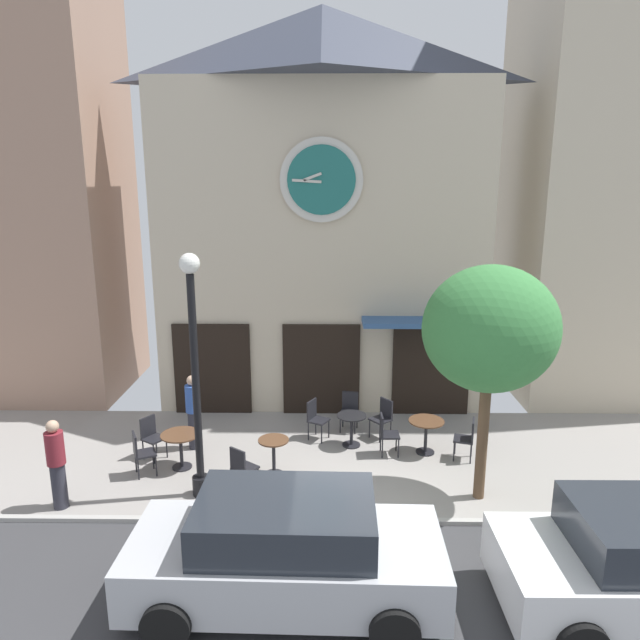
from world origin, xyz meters
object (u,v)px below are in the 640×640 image
object	(u,v)px
cafe_table_rightmost	(352,425)
cafe_chair_near_lamp	(349,408)
street_tree	(490,330)
cafe_table_center_left	(426,429)
cafe_chair_outer	(386,431)
cafe_chair_near_tree	(141,451)
pedestrian_maroon	(57,463)
cafe_chair_left_end	(468,436)
cafe_table_near_curb	(181,443)
street_lamp	(195,378)
cafe_chair_facing_wall	(151,434)
cafe_chair_facing_street	(242,466)
cafe_chair_under_awning	(383,415)
parked_car_silver	(286,551)
cafe_table_leftmost	(274,452)
cafe_chair_corner	(315,416)

from	to	relation	value
cafe_table_rightmost	cafe_chair_near_lamp	distance (m)	0.87
street_tree	cafe_chair_near_lamp	size ratio (longest dim) A/B	4.82
cafe_table_rightmost	cafe_table_center_left	size ratio (longest dim) A/B	0.95
cafe_chair_outer	cafe_chair_near_tree	distance (m)	5.02
cafe_table_rightmost	pedestrian_maroon	distance (m)	5.90
cafe_chair_outer	street_tree	bearing A→B (deg)	-47.13
cafe_chair_near_lamp	cafe_chair_left_end	bearing A→B (deg)	-31.77
street_tree	cafe_table_near_curb	bearing A→B (deg)	169.79
cafe_chair_near_lamp	street_tree	bearing A→B (deg)	-52.40
street_lamp	cafe_table_rightmost	size ratio (longest dim) A/B	6.29
cafe_table_rightmost	cafe_chair_facing_wall	xyz separation A→B (m)	(-4.23, -0.62, 0.04)
cafe_chair_facing_street	cafe_chair_under_awning	bearing A→B (deg)	40.15
cafe_table_center_left	parked_car_silver	world-z (taller)	parked_car_silver
cafe_table_leftmost	cafe_chair_near_lamp	size ratio (longest dim) A/B	0.85
cafe_table_rightmost	cafe_chair_outer	world-z (taller)	cafe_chair_outer
cafe_chair_outer	cafe_chair_near_lamp	world-z (taller)	same
cafe_table_center_left	cafe_chair_facing_wall	bearing A→B (deg)	-177.02
cafe_table_center_left	cafe_chair_facing_wall	distance (m)	5.82
street_lamp	cafe_chair_facing_street	world-z (taller)	street_lamp
pedestrian_maroon	cafe_chair_under_awning	bearing A→B (deg)	26.33
street_tree	pedestrian_maroon	bearing A→B (deg)	-176.63
street_tree	pedestrian_maroon	size ratio (longest dim) A/B	2.60
cafe_chair_facing_street	parked_car_silver	xyz separation A→B (m)	(1.03, -2.86, 0.23)
pedestrian_maroon	cafe_chair_facing_street	bearing A→B (deg)	10.27
cafe_table_near_curb	cafe_table_rightmost	xyz separation A→B (m)	(3.50, 1.06, -0.07)
cafe_chair_outer	cafe_chair_near_lamp	distance (m)	1.48
pedestrian_maroon	cafe_table_rightmost	bearing A→B (deg)	25.65
street_lamp	cafe_chair_under_awning	world-z (taller)	street_lamp
cafe_table_leftmost	cafe_chair_outer	size ratio (longest dim) A/B	0.85
pedestrian_maroon	cafe_table_center_left	bearing A→B (deg)	17.92
cafe_table_leftmost	cafe_chair_corner	bearing A→B (deg)	65.24
cafe_table_rightmost	cafe_chair_near_lamp	xyz separation A→B (m)	(-0.02, 0.87, 0.04)
cafe_table_near_curb	cafe_chair_left_end	size ratio (longest dim) A/B	0.87
street_lamp	cafe_table_leftmost	bearing A→B (deg)	29.64
cafe_chair_outer	cafe_chair_facing_wall	bearing A→B (deg)	-177.64
cafe_chair_facing_street	cafe_chair_near_tree	bearing A→B (deg)	164.04
cafe_table_leftmost	cafe_chair_left_end	world-z (taller)	cafe_chair_left_end
cafe_table_center_left	street_tree	bearing A→B (deg)	-68.66
cafe_table_center_left	cafe_chair_facing_wall	world-z (taller)	cafe_chair_facing_wall
street_lamp	cafe_chair_outer	size ratio (longest dim) A/B	5.03
cafe_table_near_curb	cafe_chair_facing_wall	distance (m)	0.85
cafe_chair_near_lamp	cafe_chair_under_awning	xyz separation A→B (m)	(0.75, -0.43, 0.00)
cafe_table_rightmost	cafe_chair_under_awning	world-z (taller)	cafe_chair_under_awning
cafe_table_rightmost	street_lamp	bearing A→B (deg)	-144.18
cafe_chair_facing_street	cafe_chair_under_awning	world-z (taller)	same
cafe_chair_near_tree	cafe_chair_under_awning	bearing A→B (deg)	20.14
cafe_chair_corner	cafe_chair_facing_wall	distance (m)	3.57
street_tree	cafe_table_center_left	size ratio (longest dim) A/B	5.73
street_lamp	cafe_table_leftmost	distance (m)	2.33
street_lamp	cafe_table_leftmost	xyz separation A→B (m)	(1.29, 0.74, -1.80)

